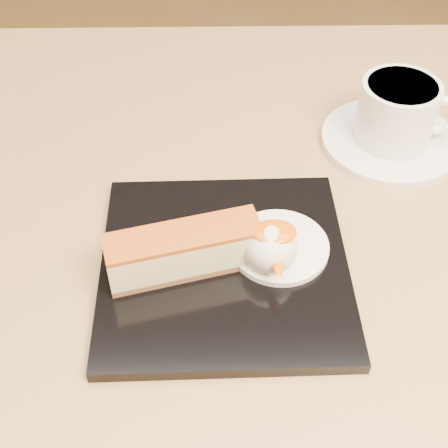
{
  "coord_description": "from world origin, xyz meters",
  "views": [
    {
      "loc": [
        -0.02,
        -0.41,
        1.15
      ],
      "look_at": [
        -0.02,
        -0.02,
        0.76
      ],
      "focal_mm": 50.0,
      "sensor_mm": 36.0,
      "label": 1
    }
  ],
  "objects_px": {
    "table": "(237,328)",
    "coffee_cup": "(399,111)",
    "cheesecake": "(184,251)",
    "dessert_plate": "(224,266)",
    "ice_cream_scoop": "(271,248)",
    "saucer": "(390,141)"
  },
  "relations": [
    {
      "from": "table",
      "to": "coffee_cup",
      "type": "xyz_separation_m",
      "value": [
        0.17,
        0.13,
        0.2
      ]
    },
    {
      "from": "cheesecake",
      "to": "coffee_cup",
      "type": "xyz_separation_m",
      "value": [
        0.22,
        0.18,
        0.01
      ]
    },
    {
      "from": "coffee_cup",
      "to": "cheesecake",
      "type": "bearing_deg",
      "value": -132.64
    },
    {
      "from": "table",
      "to": "ice_cream_scoop",
      "type": "xyz_separation_m",
      "value": [
        0.02,
        -0.05,
        0.19
      ]
    },
    {
      "from": "table",
      "to": "dessert_plate",
      "type": "xyz_separation_m",
      "value": [
        -0.02,
        -0.04,
        0.16
      ]
    },
    {
      "from": "cheesecake",
      "to": "coffee_cup",
      "type": "distance_m",
      "value": 0.29
    },
    {
      "from": "table",
      "to": "dessert_plate",
      "type": "relative_size",
      "value": 3.64
    },
    {
      "from": "cheesecake",
      "to": "ice_cream_scoop",
      "type": "distance_m",
      "value": 0.08
    },
    {
      "from": "dessert_plate",
      "to": "cheesecake",
      "type": "relative_size",
      "value": 1.59
    },
    {
      "from": "cheesecake",
      "to": "table",
      "type": "bearing_deg",
      "value": 30.05
    },
    {
      "from": "dessert_plate",
      "to": "cheesecake",
      "type": "height_order",
      "value": "cheesecake"
    },
    {
      "from": "dessert_plate",
      "to": "coffee_cup",
      "type": "height_order",
      "value": "coffee_cup"
    },
    {
      "from": "table",
      "to": "coffee_cup",
      "type": "height_order",
      "value": "coffee_cup"
    },
    {
      "from": "coffee_cup",
      "to": "table",
      "type": "bearing_deg",
      "value": -134.33
    },
    {
      "from": "ice_cream_scoop",
      "to": "coffee_cup",
      "type": "distance_m",
      "value": 0.24
    },
    {
      "from": "table",
      "to": "dessert_plate",
      "type": "height_order",
      "value": "dessert_plate"
    },
    {
      "from": "table",
      "to": "cheesecake",
      "type": "relative_size",
      "value": 5.78
    },
    {
      "from": "cheesecake",
      "to": "ice_cream_scoop",
      "type": "height_order",
      "value": "ice_cream_scoop"
    },
    {
      "from": "dessert_plate",
      "to": "coffee_cup",
      "type": "bearing_deg",
      "value": 43.55
    },
    {
      "from": "dessert_plate",
      "to": "saucer",
      "type": "xyz_separation_m",
      "value": [
        0.19,
        0.18,
        -0.0
      ]
    },
    {
      "from": "coffee_cup",
      "to": "dessert_plate",
      "type": "bearing_deg",
      "value": -128.56
    },
    {
      "from": "dessert_plate",
      "to": "coffee_cup",
      "type": "xyz_separation_m",
      "value": [
        0.19,
        0.18,
        0.04
      ]
    }
  ]
}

